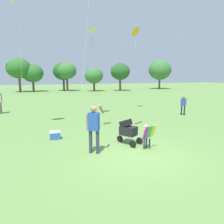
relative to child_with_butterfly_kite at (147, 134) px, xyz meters
name	(u,v)px	position (x,y,z in m)	size (l,w,h in m)	color
ground_plane	(133,155)	(-0.74, -0.39, -0.58)	(120.00, 120.00, 0.00)	#668E47
treeline_distant	(93,71)	(5.17, 30.44, 2.95)	(30.69, 6.33, 5.85)	brown
child_with_butterfly_kite	(147,134)	(0.00, 0.00, 0.00)	(0.69, 0.48, 0.94)	#33384C
person_adult_flyer	(94,125)	(-2.00, 0.19, 0.46)	(0.69, 0.48, 1.81)	#33384C
stroller	(128,130)	(-0.45, 0.74, 0.02)	(0.88, 1.06, 1.03)	black
kite_green_novelty	(136,32)	(3.16, 7.94, 5.36)	(2.35, 3.74, 6.32)	#F4A319
kite_blue_high	(93,31)	(-0.48, 6.52, 4.90)	(2.13, 2.05, 5.76)	yellow
person_couple_left	(183,104)	(5.66, 5.23, 0.23)	(0.30, 0.40, 1.38)	#232328
cooler_box	(55,135)	(-3.24, 2.37, -0.41)	(0.45, 0.33, 0.35)	#2D5BB7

